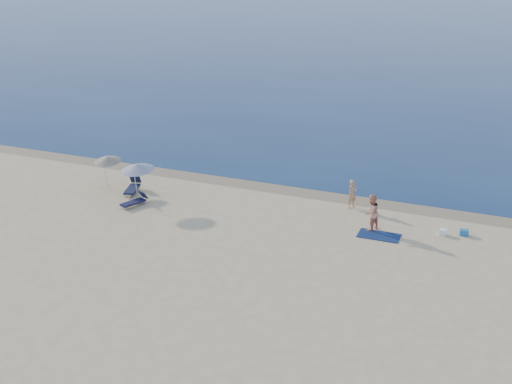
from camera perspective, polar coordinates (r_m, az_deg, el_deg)
sea at (r=113.92m, az=18.20°, el=13.42°), size 240.00×160.00×0.01m
wet_sand_strip at (r=36.02m, az=5.49°, el=-0.21°), size 240.00×1.60×0.00m
person_left at (r=34.11m, az=8.56°, el=-0.19°), size 0.62×0.68×1.55m
person_right at (r=31.53m, az=10.20°, el=-1.80°), size 1.02×1.11×1.85m
beach_towel at (r=31.32m, az=10.87°, el=-3.82°), size 2.00×1.13×0.03m
white_bag at (r=32.10m, az=16.28°, el=-3.44°), size 0.35×0.30×0.30m
blue_cooler at (r=32.36m, az=18.00°, el=-3.44°), size 0.44×0.35×0.29m
umbrella_near at (r=34.59m, az=-10.52°, el=2.18°), size 2.24×2.26×2.32m
umbrella_far at (r=37.20m, az=-13.08°, el=2.86°), size 1.63×1.66×2.03m
lounger_left at (r=36.76m, az=-10.90°, el=0.41°), size 1.10×1.87×0.78m
lounger_right at (r=34.85m, az=-10.73°, el=-0.80°), size 1.01×1.62×0.68m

